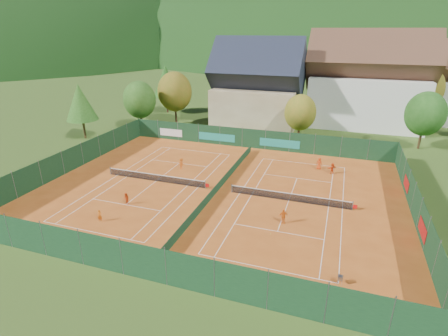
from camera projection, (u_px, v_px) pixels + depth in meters
ground at (218, 191)px, 39.70m from camera, size 600.00×600.00×0.00m
clay_pad at (218, 190)px, 39.69m from camera, size 40.00×32.00×0.01m
court_markings_left at (156, 181)px, 42.08m from camera, size 11.03×23.83×0.00m
court_markings_right at (289, 201)px, 37.29m from camera, size 11.03×23.83×0.00m
tennis_net_left at (157, 178)px, 41.85m from camera, size 13.30×0.10×1.02m
tennis_net_right at (291, 197)px, 37.06m from camera, size 13.30×0.10×1.02m
court_divider at (218, 186)px, 39.51m from camera, size 0.03×28.80×1.00m
fence_north at (251, 139)px, 53.34m from camera, size 40.00×0.10×3.00m
fence_south at (143, 262)px, 25.07m from camera, size 40.00×0.04×3.00m
fence_west at (73, 158)px, 45.13m from camera, size 0.04×32.00×3.00m
fence_east at (416, 205)px, 33.19m from camera, size 0.09×32.00×3.00m
chalet at (257, 90)px, 64.49m from camera, size 16.20×12.00×16.00m
hotel_block_a at (367, 86)px, 63.79m from camera, size 21.60×11.00×17.25m
hotel_block_b at (442, 87)px, 66.90m from camera, size 17.28×10.00×15.50m
tree_west_front at (139, 100)px, 61.85m from camera, size 5.72×5.72×8.69m
tree_west_mid at (175, 92)px, 65.68m from camera, size 6.44×6.44×9.78m
tree_west_back at (166, 81)px, 74.25m from camera, size 5.60×5.60×10.00m
tree_center at (300, 112)px, 55.47m from camera, size 5.01×5.01×7.60m
tree_east_front at (425, 114)px, 51.58m from camera, size 5.72×5.72×8.69m
tree_west_side at (80, 102)px, 56.37m from camera, size 5.04×5.04×9.00m
tree_east_back at (423, 89)px, 64.54m from camera, size 7.15×7.15×10.86m
mountain_backdrop at (365, 113)px, 251.02m from camera, size 820.00×530.00×242.00m
ball_hopper at (340, 278)px, 24.96m from camera, size 0.34×0.34×0.80m
loose_ball_0 at (99, 213)px, 34.75m from camera, size 0.07×0.07×0.07m
loose_ball_1 at (271, 234)px, 31.27m from camera, size 0.07×0.07×0.07m
loose_ball_2 at (226, 178)px, 42.89m from camera, size 0.07×0.07×0.07m
loose_ball_3 at (198, 166)px, 46.58m from camera, size 0.07×0.07×0.07m
loose_ball_4 at (278, 226)px, 32.41m from camera, size 0.07×0.07×0.07m
player_left_near at (100, 216)px, 33.14m from camera, size 0.51×0.41×1.20m
player_left_mid at (126, 199)px, 36.30m from camera, size 0.76×0.67×1.30m
player_left_far at (181, 164)px, 45.47m from camera, size 1.04×0.69×1.50m
player_right_near at (283, 216)px, 32.75m from camera, size 0.95×0.73×1.51m
player_right_far_a at (319, 163)px, 45.48m from camera, size 0.83×0.62×1.55m
player_right_far_b at (332, 168)px, 44.04m from camera, size 1.30×1.19×1.45m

